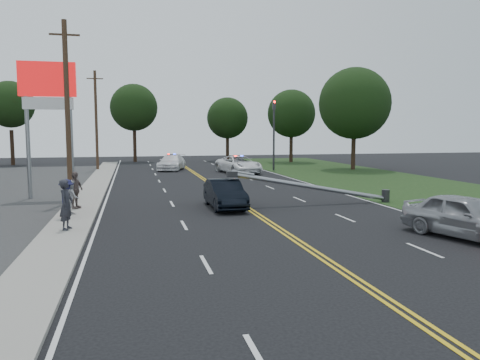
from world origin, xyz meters
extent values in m
plane|color=black|center=(0.00, 0.00, 0.00)|extent=(120.00, 120.00, 0.00)
cube|color=gray|center=(-8.40, 10.00, 0.06)|extent=(1.80, 70.00, 0.12)
cube|color=black|center=(13.50, 10.00, 0.01)|extent=(12.00, 80.00, 0.01)
cube|color=gold|center=(0.00, 10.00, 0.01)|extent=(0.36, 80.00, 0.00)
cylinder|color=gray|center=(-11.70, 14.00, 3.50)|extent=(0.24, 0.24, 7.00)
cylinder|color=gray|center=(-9.30, 14.00, 3.50)|extent=(0.24, 0.24, 7.00)
cube|color=#B50C0D|center=(-10.50, 14.00, 7.00)|extent=(3.20, 0.35, 2.00)
cube|color=white|center=(-10.50, 14.00, 5.60)|extent=(2.80, 0.30, 0.70)
cylinder|color=#2D2D30|center=(8.30, 30.00, 3.50)|extent=(0.20, 0.20, 7.00)
cube|color=#2D2D30|center=(8.30, 30.00, 6.60)|extent=(0.28, 0.28, 0.90)
sphere|color=#FF0C07|center=(8.30, 29.84, 6.90)|extent=(0.22, 0.22, 0.22)
cylinder|color=#2D2D30|center=(8.10, 8.00, 0.35)|extent=(0.44, 0.44, 0.70)
cylinder|color=gray|center=(3.67, 8.00, 0.98)|extent=(8.90, 0.24, 1.80)
cube|color=#2D2D30|center=(-0.76, 8.00, 1.76)|extent=(0.55, 0.32, 0.30)
cylinder|color=#382619|center=(-9.20, 12.00, 5.00)|extent=(0.28, 0.28, 10.00)
cube|color=#382619|center=(-9.20, 12.00, 9.20)|extent=(1.60, 0.10, 0.10)
cylinder|color=#382619|center=(-9.20, 34.00, 5.00)|extent=(0.28, 0.28, 10.00)
cube|color=#382619|center=(-9.20, 34.00, 9.20)|extent=(1.60, 0.10, 0.10)
cylinder|color=black|center=(-19.43, 43.94, 2.05)|extent=(0.44, 0.44, 4.10)
sphere|color=black|center=(-19.43, 43.94, 7.06)|extent=(5.42, 5.42, 5.42)
cylinder|color=black|center=(-5.37, 46.59, 2.03)|extent=(0.44, 0.44, 4.06)
sphere|color=black|center=(-5.37, 46.59, 6.99)|extent=(6.01, 6.01, 6.01)
cylinder|color=black|center=(6.76, 46.00, 1.66)|extent=(0.44, 0.44, 3.31)
sphere|color=black|center=(6.76, 46.00, 5.71)|extent=(5.47, 5.47, 5.47)
cylinder|color=black|center=(14.12, 41.33, 1.80)|extent=(0.44, 0.44, 3.60)
sphere|color=black|center=(14.12, 41.33, 6.19)|extent=(6.07, 6.07, 6.07)
cylinder|color=black|center=(16.63, 29.03, 1.98)|extent=(0.44, 0.44, 3.95)
sphere|color=black|center=(16.63, 29.03, 6.81)|extent=(7.32, 7.32, 7.32)
imported|color=black|center=(-1.12, 8.05, 0.74)|extent=(1.61, 4.51, 1.48)
imported|color=#93949A|center=(6.28, -0.78, 0.83)|extent=(3.32, 5.21, 1.65)
imported|color=white|center=(4.09, 27.61, 0.82)|extent=(3.92, 6.36, 1.64)
imported|color=white|center=(-1.82, 32.57, 0.79)|extent=(3.65, 5.86, 1.58)
imported|color=#26272E|center=(-8.35, 3.68, 1.11)|extent=(0.64, 0.82, 1.99)
imported|color=#A9A8AD|center=(-8.60, 7.42, 0.91)|extent=(0.77, 0.89, 1.57)
imported|color=#1B1B43|center=(-8.66, 6.27, 0.99)|extent=(0.78, 1.20, 1.75)
imported|color=#61514D|center=(-8.60, 8.86, 1.05)|extent=(0.98, 1.16, 1.86)
camera|label=1|loc=(-5.79, -15.55, 3.99)|focal=35.00mm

